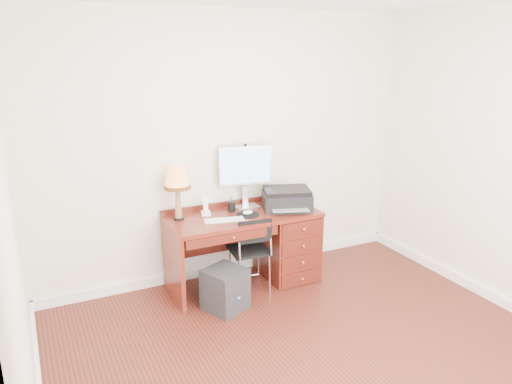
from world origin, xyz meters
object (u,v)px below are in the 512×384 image
chair (252,246)px  equipment_box (225,289)px  phone (206,210)px  monitor (245,169)px  printer (287,199)px  desk (271,240)px  leg_lamp (177,181)px

chair → equipment_box: bearing=-144.2°
phone → equipment_box: 0.80m
chair → phone: bearing=143.6°
phone → chair: bearing=-29.8°
monitor → printer: 0.52m
printer → equipment_box: bearing=-137.5°
printer → equipment_box: printer is taller
chair → equipment_box: size_ratio=1.99×
desk → equipment_box: desk is taller
printer → equipment_box: (-0.84, -0.36, -0.66)m
leg_lamp → chair: 0.96m
monitor → leg_lamp: size_ratio=1.22×
monitor → leg_lamp: monitor is taller
desk → monitor: monitor is taller
leg_lamp → phone: bearing=0.5°
desk → monitor: (-0.20, 0.21, 0.73)m
desk → equipment_box: (-0.69, -0.40, -0.22)m
printer → phone: (-0.81, 0.17, -0.05)m
equipment_box → chair: bearing=5.4°
phone → equipment_box: size_ratio=0.45×
leg_lamp → monitor: bearing=5.9°
equipment_box → monitor: bearing=27.3°
equipment_box → printer: bearing=-0.5°
phone → equipment_box: (-0.02, -0.53, -0.61)m
desk → chair: bearing=-148.8°
monitor → printer: size_ratio=1.11×
phone → chair: size_ratio=0.23×
desk → printer: bearing=-13.0°
leg_lamp → equipment_box: (0.25, -0.53, -0.93)m
phone → printer: bearing=1.6°
printer → phone: bearing=-172.4°
monitor → leg_lamp: bearing=-165.3°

